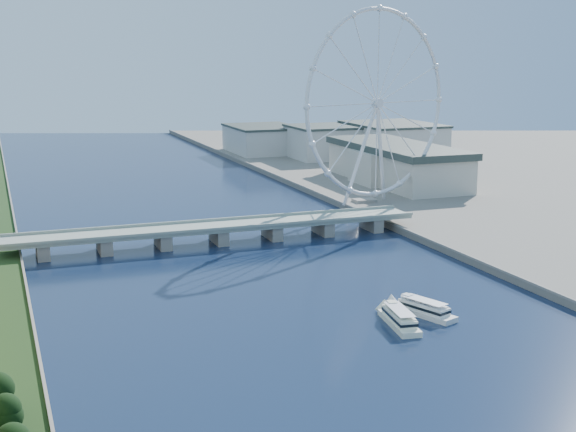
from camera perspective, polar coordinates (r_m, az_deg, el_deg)
westminster_bridge at (r=427.01m, az=-4.96°, el=-1.03°), size 220.00×22.00×9.50m
london_eye at (r=512.70m, az=6.37°, el=7.93°), size 113.60×39.12×124.30m
county_hall at (r=611.75m, az=7.68°, el=2.12°), size 54.00×144.00×35.00m
city_skyline at (r=683.65m, az=-7.67°, el=4.55°), size 505.00×280.00×32.00m
tour_boat_near at (r=303.04m, az=7.90°, el=-7.73°), size 12.60×32.01×6.90m
tour_boat_far at (r=315.71m, az=9.62°, el=-6.98°), size 17.93×31.21×6.73m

